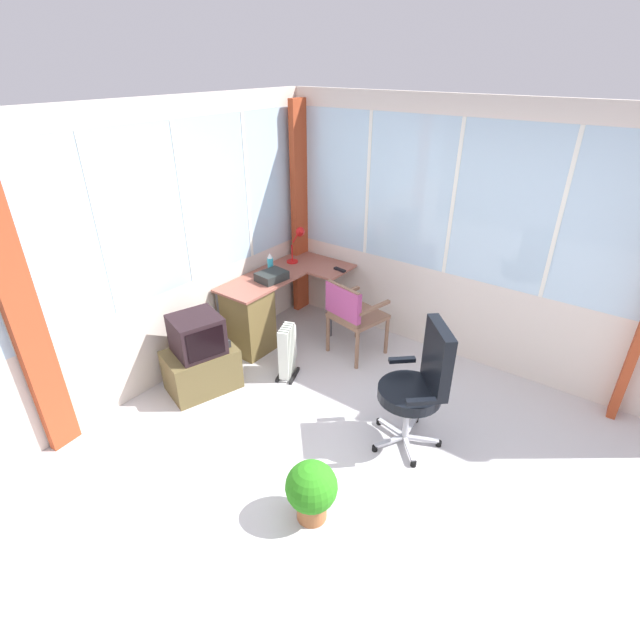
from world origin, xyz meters
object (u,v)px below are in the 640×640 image
at_px(paper_tray, 272,276).
at_px(spray_bottle, 270,263).
at_px(wooden_armchair, 350,310).
at_px(desk, 254,314).
at_px(office_chair, 421,380).
at_px(potted_plant, 311,490).
at_px(desk_lamp, 299,239).
at_px(space_heater, 288,351).
at_px(tv_on_stand, 201,357).
at_px(tv_remote, 340,270).

bearing_deg(paper_tray, spray_bottle, 44.91).
xyz_separation_m(paper_tray, wooden_armchair, (0.21, -0.86, -0.23)).
bearing_deg(wooden_armchair, desk, 115.64).
distance_m(office_chair, potted_plant, 1.18).
height_order(desk_lamp, office_chair, desk_lamp).
bearing_deg(potted_plant, space_heater, 45.31).
distance_m(tv_on_stand, space_heater, 0.83).
xyz_separation_m(desk_lamp, tv_remote, (0.05, -0.53, -0.25)).
bearing_deg(spray_bottle, paper_tray, -135.09).
relative_size(desk_lamp, paper_tray, 1.35).
relative_size(tv_on_stand, space_heater, 1.39).
xyz_separation_m(tv_remote, potted_plant, (-2.27, -1.34, -0.48)).
bearing_deg(desk, spray_bottle, 12.61).
distance_m(office_chair, space_heater, 1.48).
distance_m(tv_remote, wooden_armchair, 0.63).
xyz_separation_m(desk, spray_bottle, (0.39, 0.09, 0.43)).
height_order(wooden_armchair, tv_on_stand, wooden_armchair).
distance_m(desk_lamp, tv_on_stand, 1.80).
xyz_separation_m(tv_on_stand, potted_plant, (-0.55, -1.73, -0.08)).
xyz_separation_m(desk_lamp, paper_tray, (-0.59, -0.09, -0.22)).
distance_m(desk, tv_on_stand, 0.86).
xyz_separation_m(tv_remote, space_heater, (-1.07, -0.13, -0.46)).
bearing_deg(spray_bottle, tv_remote, -51.36).
relative_size(space_heater, potted_plant, 1.19).
distance_m(desk, office_chair, 2.11).
relative_size(desk, spray_bottle, 6.68).
distance_m(tv_remote, potted_plant, 2.68).
bearing_deg(tv_remote, desk_lamp, 103.89).
distance_m(paper_tray, tv_on_stand, 1.17).
height_order(desk, office_chair, office_chair).
height_order(wooden_armchair, potted_plant, wooden_armchair).
bearing_deg(space_heater, office_chair, -93.87).
bearing_deg(space_heater, spray_bottle, 50.58).
distance_m(desk_lamp, space_heater, 1.41).
bearing_deg(space_heater, wooden_armchair, -24.46).
bearing_deg(spray_bottle, tv_on_stand, -170.47).
xyz_separation_m(desk, space_heater, (-0.20, -0.64, -0.12)).
height_order(paper_tray, office_chair, office_chair).
relative_size(desk_lamp, spray_bottle, 1.87).
distance_m(wooden_armchair, potted_plant, 2.09).
xyz_separation_m(desk_lamp, wooden_armchair, (-0.38, -0.95, -0.45)).
bearing_deg(space_heater, tv_on_stand, 141.46).
bearing_deg(tv_remote, wooden_armchair, -126.29).
bearing_deg(desk_lamp, tv_remote, -84.80).
distance_m(tv_remote, office_chair, 1.96).
relative_size(desk, tv_on_stand, 1.87).
bearing_deg(paper_tray, tv_remote, -34.23).
distance_m(wooden_armchair, space_heater, 0.76).
height_order(office_chair, potted_plant, office_chair).
bearing_deg(desk_lamp, potted_plant, -139.94).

